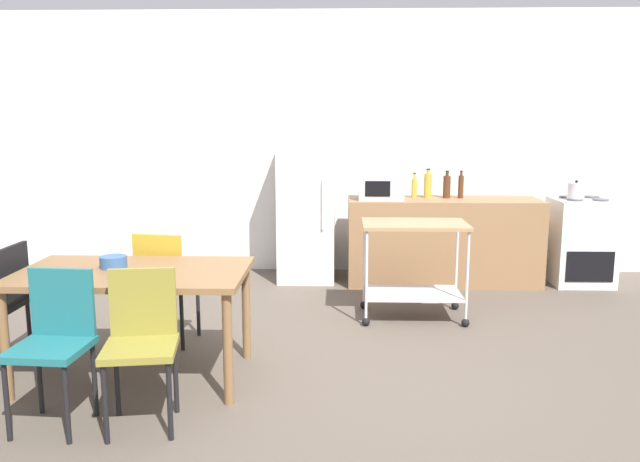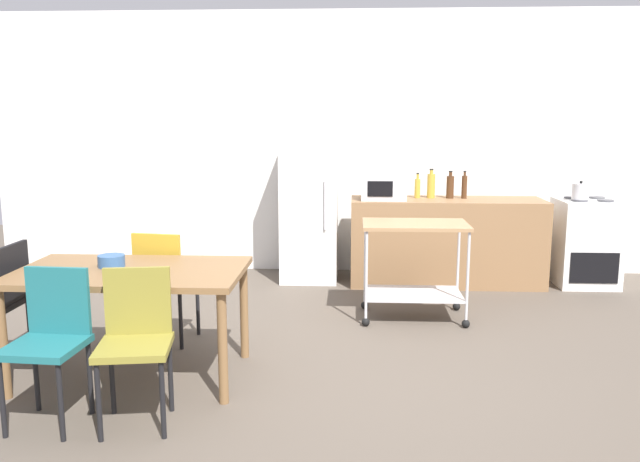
% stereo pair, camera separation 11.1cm
% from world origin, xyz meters
% --- Properties ---
extents(ground_plane, '(12.00, 12.00, 0.00)m').
position_xyz_m(ground_plane, '(0.00, 0.00, 0.00)').
color(ground_plane, brown).
extents(back_wall, '(8.40, 0.12, 2.90)m').
position_xyz_m(back_wall, '(0.00, 3.20, 1.45)').
color(back_wall, white).
rests_on(back_wall, ground_plane).
extents(kitchen_counter, '(2.00, 0.64, 0.90)m').
position_xyz_m(kitchen_counter, '(0.90, 2.60, 0.45)').
color(kitchen_counter, olive).
rests_on(kitchen_counter, ground_plane).
extents(dining_table, '(1.50, 0.90, 0.75)m').
position_xyz_m(dining_table, '(-1.56, -0.04, 0.67)').
color(dining_table, brown).
rests_on(dining_table, ground_plane).
extents(chair_teal, '(0.43, 0.43, 0.89)m').
position_xyz_m(chair_teal, '(-1.81, -0.70, 0.52)').
color(chair_teal, '#1E666B').
rests_on(chair_teal, ground_plane).
extents(chair_mustard, '(0.45, 0.45, 0.89)m').
position_xyz_m(chair_mustard, '(-1.53, 0.62, 0.52)').
color(chair_mustard, gold).
rests_on(chair_mustard, ground_plane).
extents(chair_olive, '(0.46, 0.46, 0.89)m').
position_xyz_m(chair_olive, '(-1.32, -0.68, 0.52)').
color(chair_olive, olive).
rests_on(chair_olive, ground_plane).
extents(stove_oven, '(0.60, 0.61, 0.92)m').
position_xyz_m(stove_oven, '(2.35, 2.62, 0.45)').
color(stove_oven, white).
rests_on(stove_oven, ground_plane).
extents(refrigerator, '(0.60, 0.63, 1.55)m').
position_xyz_m(refrigerator, '(-0.55, 2.70, 0.78)').
color(refrigerator, white).
rests_on(refrigerator, ground_plane).
extents(kitchen_cart, '(0.91, 0.57, 0.85)m').
position_xyz_m(kitchen_cart, '(0.45, 1.36, 0.57)').
color(kitchen_cart, '#A37A51').
rests_on(kitchen_cart, ground_plane).
extents(microwave, '(0.46, 0.35, 0.26)m').
position_xyz_m(microwave, '(0.23, 2.54, 1.03)').
color(microwave, silver).
rests_on(microwave, kitchen_counter).
extents(bottle_soy_sauce, '(0.06, 0.06, 0.27)m').
position_xyz_m(bottle_soy_sauce, '(0.60, 2.70, 1.01)').
color(bottle_soy_sauce, gold).
rests_on(bottle_soy_sauce, kitchen_counter).
extents(bottle_hot_sauce, '(0.08, 0.08, 0.31)m').
position_xyz_m(bottle_hot_sauce, '(0.74, 2.70, 1.03)').
color(bottle_hot_sauce, gold).
rests_on(bottle_hot_sauce, kitchen_counter).
extents(bottle_wine, '(0.08, 0.08, 0.29)m').
position_xyz_m(bottle_wine, '(0.94, 2.69, 1.02)').
color(bottle_wine, '#4C2D19').
rests_on(bottle_wine, kitchen_counter).
extents(bottle_sparkling_water, '(0.06, 0.06, 0.29)m').
position_xyz_m(bottle_sparkling_water, '(1.08, 2.68, 1.03)').
color(bottle_sparkling_water, '#4C2D19').
rests_on(bottle_sparkling_water, kitchen_counter).
extents(fruit_bowl, '(0.18, 0.18, 0.08)m').
position_xyz_m(fruit_bowl, '(-1.71, 0.03, 0.79)').
color(fruit_bowl, '#33598C').
rests_on(fruit_bowl, dining_table).
extents(kettle, '(0.24, 0.17, 0.19)m').
position_xyz_m(kettle, '(2.23, 2.52, 1.00)').
color(kettle, silver).
rests_on(kettle, stove_oven).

